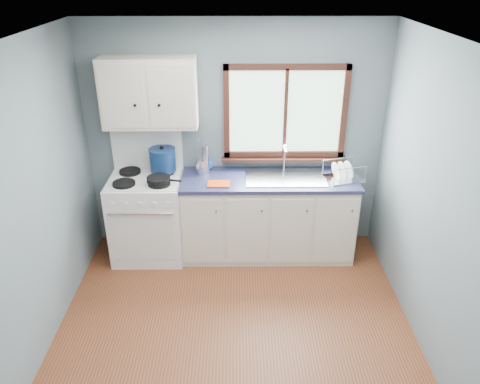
{
  "coord_description": "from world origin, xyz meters",
  "views": [
    {
      "loc": [
        0.02,
        -2.99,
        2.99
      ],
      "look_at": [
        0.05,
        0.9,
        1.05
      ],
      "focal_mm": 35.0,
      "sensor_mm": 36.0,
      "label": 1
    }
  ],
  "objects_px": {
    "gas_range": "(148,215)",
    "thermos": "(205,159)",
    "skillet": "(159,179)",
    "utensil_crock": "(201,166)",
    "base_cabinets": "(267,220)",
    "dish_rack": "(343,174)",
    "stockpot": "(163,159)",
    "sink": "(285,183)"
  },
  "relations": [
    {
      "from": "gas_range",
      "to": "thermos",
      "type": "distance_m",
      "value": 0.88
    },
    {
      "from": "gas_range",
      "to": "skillet",
      "type": "relative_size",
      "value": 3.61
    },
    {
      "from": "thermos",
      "to": "utensil_crock",
      "type": "bearing_deg",
      "value": -171.62
    },
    {
      "from": "base_cabinets",
      "to": "dish_rack",
      "type": "bearing_deg",
      "value": -2.09
    },
    {
      "from": "base_cabinets",
      "to": "stockpot",
      "type": "height_order",
      "value": "stockpot"
    },
    {
      "from": "gas_range",
      "to": "dish_rack",
      "type": "xyz_separation_m",
      "value": [
        2.08,
        -0.01,
        0.48
      ]
    },
    {
      "from": "thermos",
      "to": "gas_range",
      "type": "bearing_deg",
      "value": -166.43
    },
    {
      "from": "base_cabinets",
      "to": "thermos",
      "type": "height_order",
      "value": "thermos"
    },
    {
      "from": "utensil_crock",
      "to": "thermos",
      "type": "height_order",
      "value": "utensil_crock"
    },
    {
      "from": "base_cabinets",
      "to": "utensil_crock",
      "type": "distance_m",
      "value": 0.94
    },
    {
      "from": "stockpot",
      "to": "utensil_crock",
      "type": "distance_m",
      "value": 0.42
    },
    {
      "from": "sink",
      "to": "gas_range",
      "type": "bearing_deg",
      "value": -179.29
    },
    {
      "from": "skillet",
      "to": "thermos",
      "type": "height_order",
      "value": "thermos"
    },
    {
      "from": "sink",
      "to": "thermos",
      "type": "bearing_deg",
      "value": 170.95
    },
    {
      "from": "gas_range",
      "to": "base_cabinets",
      "type": "distance_m",
      "value": 1.31
    },
    {
      "from": "utensil_crock",
      "to": "dish_rack",
      "type": "distance_m",
      "value": 1.5
    },
    {
      "from": "gas_range",
      "to": "base_cabinets",
      "type": "bearing_deg",
      "value": 0.82
    },
    {
      "from": "skillet",
      "to": "utensil_crock",
      "type": "height_order",
      "value": "utensil_crock"
    },
    {
      "from": "dish_rack",
      "to": "base_cabinets",
      "type": "bearing_deg",
      "value": 162.09
    },
    {
      "from": "dish_rack",
      "to": "stockpot",
      "type": "bearing_deg",
      "value": 159.69
    },
    {
      "from": "gas_range",
      "to": "sink",
      "type": "xyz_separation_m",
      "value": [
        1.49,
        0.02,
        0.37
      ]
    },
    {
      "from": "sink",
      "to": "thermos",
      "type": "xyz_separation_m",
      "value": [
        -0.85,
        0.14,
        0.22
      ]
    },
    {
      "from": "gas_range",
      "to": "dish_rack",
      "type": "relative_size",
      "value": 3.11
    },
    {
      "from": "sink",
      "to": "utensil_crock",
      "type": "distance_m",
      "value": 0.91
    },
    {
      "from": "base_cabinets",
      "to": "stockpot",
      "type": "distance_m",
      "value": 1.32
    },
    {
      "from": "sink",
      "to": "stockpot",
      "type": "bearing_deg",
      "value": 174.68
    },
    {
      "from": "stockpot",
      "to": "skillet",
      "type": "bearing_deg",
      "value": -91.33
    },
    {
      "from": "dish_rack",
      "to": "skillet",
      "type": "bearing_deg",
      "value": 168.21
    },
    {
      "from": "gas_range",
      "to": "stockpot",
      "type": "height_order",
      "value": "gas_range"
    },
    {
      "from": "thermos",
      "to": "skillet",
      "type": "bearing_deg",
      "value": -147.14
    },
    {
      "from": "gas_range",
      "to": "utensil_crock",
      "type": "distance_m",
      "value": 0.79
    },
    {
      "from": "gas_range",
      "to": "utensil_crock",
      "type": "bearing_deg",
      "value": 13.95
    },
    {
      "from": "gas_range",
      "to": "sink",
      "type": "height_order",
      "value": "gas_range"
    },
    {
      "from": "gas_range",
      "to": "stockpot",
      "type": "bearing_deg",
      "value": 37.52
    },
    {
      "from": "utensil_crock",
      "to": "skillet",
      "type": "bearing_deg",
      "value": -145.04
    },
    {
      "from": "sink",
      "to": "dish_rack",
      "type": "bearing_deg",
      "value": -2.67
    },
    {
      "from": "stockpot",
      "to": "thermos",
      "type": "xyz_separation_m",
      "value": [
        0.45,
        0.01,
        -0.01
      ]
    },
    {
      "from": "utensil_crock",
      "to": "stockpot",
      "type": "bearing_deg",
      "value": -178.97
    },
    {
      "from": "gas_range",
      "to": "dish_rack",
      "type": "distance_m",
      "value": 2.14
    },
    {
      "from": "skillet",
      "to": "base_cabinets",
      "type": "bearing_deg",
      "value": 18.33
    },
    {
      "from": "stockpot",
      "to": "dish_rack",
      "type": "relative_size",
      "value": 0.86
    },
    {
      "from": "sink",
      "to": "stockpot",
      "type": "distance_m",
      "value": 1.33
    }
  ]
}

